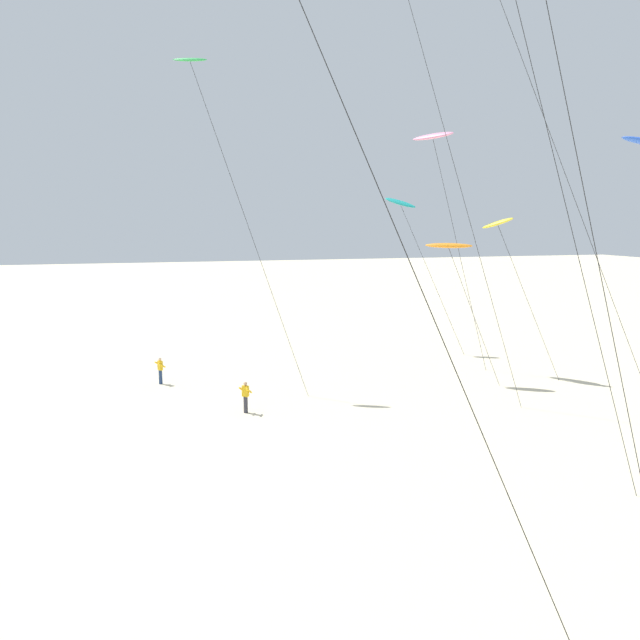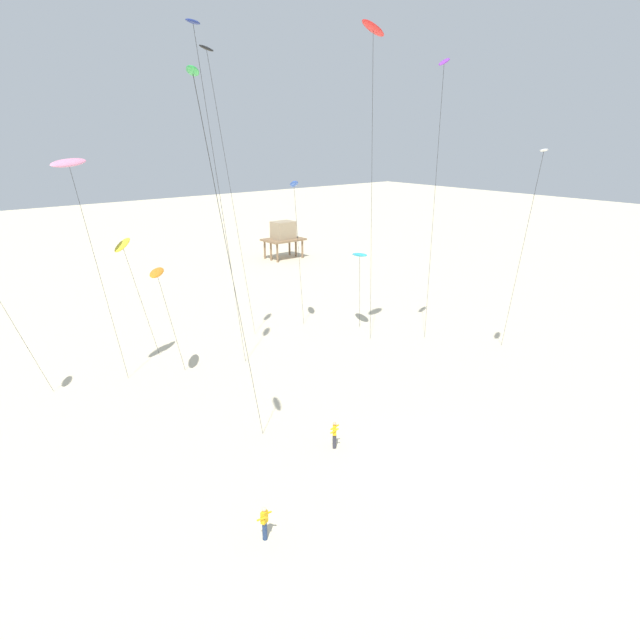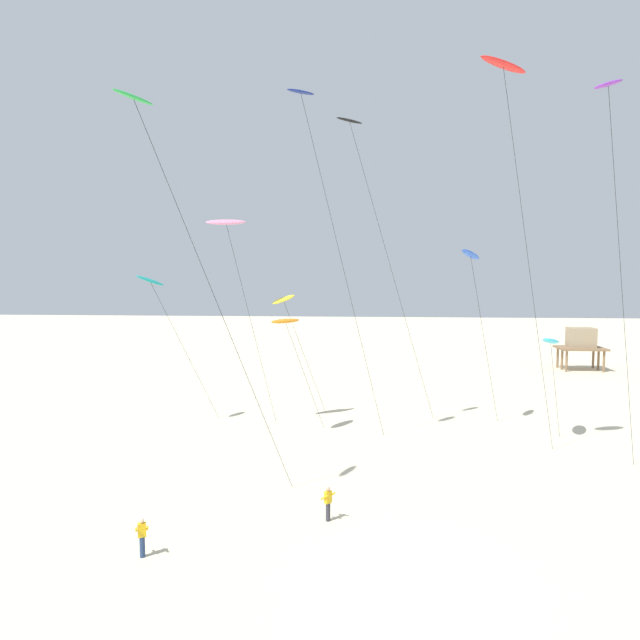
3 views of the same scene
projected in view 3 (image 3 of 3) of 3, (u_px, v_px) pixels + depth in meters
ground_plane at (410, 571)px, 21.89m from camera, size 260.00×260.00×0.00m
kite_yellow at (284, 301)px, 43.13m from camera, size 4.16×3.78×10.33m
kite_red at (504, 69)px, 31.09m from camera, size 6.62×5.58×24.07m
kite_cyan at (551, 341)px, 38.37m from camera, size 2.42×3.27×7.58m
kite_navy at (303, 102)px, 34.20m from camera, size 6.49×6.00×23.27m
kite_black at (352, 130)px, 37.93m from camera, size 7.89×7.15×22.51m
kite_green at (139, 111)px, 24.03m from camera, size 6.91×6.67×19.67m
kite_orange at (286, 321)px, 39.40m from camera, size 3.78×3.81×8.64m
kite_teal at (151, 282)px, 41.09m from camera, size 5.04×4.88×11.89m
kite_blue at (471, 256)px, 40.68m from camera, size 4.01×4.04×13.74m
kite_purple at (609, 97)px, 29.15m from camera, size 4.96×4.19×22.22m
kite_pink at (226, 224)px, 40.04m from camera, size 4.65×4.06×15.95m
kite_flyer_nearest at (142, 536)px, 22.93m from camera, size 0.69×0.67×1.67m
kite_flyer_middle at (328, 503)px, 26.31m from camera, size 0.73×0.73×1.67m
stilt_house at (581, 341)px, 67.56m from camera, size 5.44×3.83×5.24m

